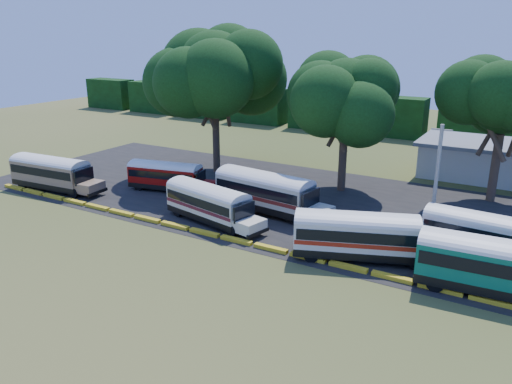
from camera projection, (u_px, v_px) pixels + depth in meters
The scene contains 16 objects.
ground at pixel (213, 243), 38.07m from camera, with size 160.00×160.00×0.00m, color #2E4517.
asphalt_strip at pixel (294, 201), 47.44m from camera, with size 64.00×24.00×0.02m, color black.
curb at pixel (220, 236), 38.85m from camera, with size 53.70×0.45×0.30m.
terminal_building at pixel (511, 162), 53.42m from camera, with size 19.00×9.00×4.00m.
treeline_backdrop at pixel (392, 117), 76.59m from camera, with size 130.00×4.00×6.00m.
bus_beige at pixel (52, 171), 50.26m from camera, with size 10.65×3.37×3.45m.
bus_red at pixel (167, 174), 50.16m from camera, with size 9.31×4.03×2.97m.
bus_cream_west at pixel (209, 201), 41.70m from camera, with size 10.15×4.49×3.24m.
bus_cream_east at pixel (266, 190), 43.93m from camera, with size 11.36×4.04×3.65m.
bus_white_red at pixel (359, 233), 34.79m from camera, with size 10.67×6.09×3.43m.
bus_white_blue at pixel (484, 232), 35.47m from camera, with size 9.68×3.02×3.14m.
bus_teal at pixel (500, 265), 29.80m from camera, with size 11.10×3.39×3.60m.
tree_west at pixel (214, 70), 54.12m from camera, with size 11.38×11.38×15.61m.
tree_center at pixel (346, 94), 47.89m from camera, with size 9.21×9.21×13.08m.
tree_east at pixel (505, 102), 44.73m from camera, with size 8.17×8.17×12.49m.
utility_pole at pixel (437, 175), 40.03m from camera, with size 1.60×0.30×8.50m.
Camera 1 is at (20.60, -28.58, 15.30)m, focal length 35.00 mm.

